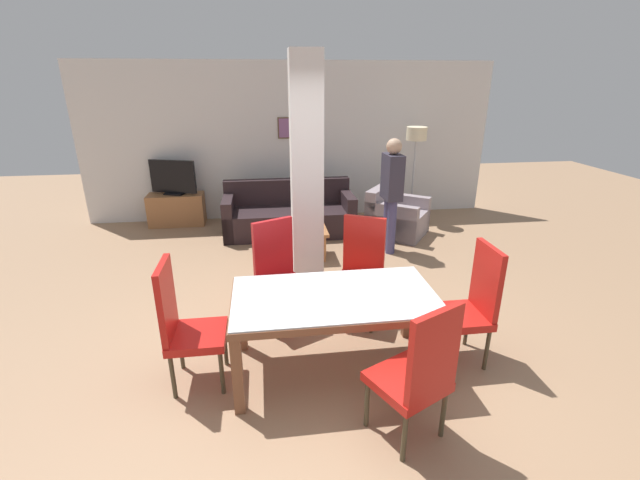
{
  "coord_description": "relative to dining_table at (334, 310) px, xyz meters",
  "views": [
    {
      "loc": [
        -0.55,
        -3.1,
        2.41
      ],
      "look_at": [
        0.0,
        0.89,
        0.88
      ],
      "focal_mm": 24.0,
      "sensor_mm": 36.0,
      "label": 1
    }
  ],
  "objects": [
    {
      "name": "dining_chair_far_left",
      "position": [
        -0.42,
        0.87,
        -0.02
      ],
      "size": [
        0.61,
        0.61,
        1.09
      ],
      "rotation": [
        0.0,
        0.0,
        -2.69
      ],
      "color": "red",
      "rests_on": "ground_plane"
    },
    {
      "name": "dining_chair_head_left",
      "position": [
        -1.23,
        0.0,
        -0.02
      ],
      "size": [
        0.46,
        0.46,
        1.09
      ],
      "rotation": [
        0.0,
        0.0,
        -1.57
      ],
      "color": "red",
      "rests_on": "ground_plane"
    },
    {
      "name": "ground_plane",
      "position": [
        0.0,
        0.0,
        -0.59
      ],
      "size": [
        18.0,
        18.0,
        0.0
      ],
      "primitive_type": "plane",
      "color": "#9B7758"
    },
    {
      "name": "tv_stand",
      "position": [
        -2.05,
        4.31,
        -0.32
      ],
      "size": [
        0.94,
        0.4,
        0.54
      ],
      "color": "#9E653B",
      "rests_on": "ground_plane"
    },
    {
      "name": "dining_table",
      "position": [
        0.0,
        0.0,
        0.0
      ],
      "size": [
        1.7,
        0.93,
        0.73
      ],
      "color": "brown",
      "rests_on": "ground_plane"
    },
    {
      "name": "sofa",
      "position": [
        -0.14,
        3.63,
        -0.3
      ],
      "size": [
        2.09,
        0.86,
        0.84
      ],
      "rotation": [
        0.0,
        0.0,
        3.14
      ],
      "color": "black",
      "rests_on": "ground_plane"
    },
    {
      "name": "divider_pillar",
      "position": [
        -0.05,
        1.62,
        0.76
      ],
      "size": [
        0.35,
        0.28,
        2.7
      ],
      "color": "silver",
      "rests_on": "ground_plane"
    },
    {
      "name": "standing_person",
      "position": [
        1.26,
        2.62,
        0.36
      ],
      "size": [
        0.24,
        0.39,
        1.65
      ],
      "rotation": [
        0.0,
        0.0,
        -4.67
      ],
      "color": "#44416C",
      "rests_on": "ground_plane"
    },
    {
      "name": "tv_screen",
      "position": [
        -2.05,
        4.31,
        0.24
      ],
      "size": [
        0.78,
        0.3,
        0.59
      ],
      "rotation": [
        0.0,
        0.0,
        2.82
      ],
      "color": "black",
      "rests_on": "tv_stand"
    },
    {
      "name": "dining_chair_near_right",
      "position": [
        0.42,
        -0.85,
        -0.02
      ],
      "size": [
        0.62,
        0.62,
        1.09
      ],
      "rotation": [
        0.0,
        0.0,
        0.46
      ],
      "color": "red",
      "rests_on": "ground_plane"
    },
    {
      "name": "coffee_table",
      "position": [
        -0.05,
        2.56,
        -0.38
      ],
      "size": [
        0.75,
        0.55,
        0.42
      ],
      "color": "#A46539",
      "rests_on": "ground_plane"
    },
    {
      "name": "back_wall",
      "position": [
        -0.0,
        4.59,
        0.76
      ],
      "size": [
        7.2,
        0.09,
        2.7
      ],
      "color": "silver",
      "rests_on": "ground_plane"
    },
    {
      "name": "bottle",
      "position": [
        -0.16,
        2.44,
        -0.07
      ],
      "size": [
        0.08,
        0.08,
        0.26
      ],
      "color": "#B2B7BC",
      "rests_on": "coffee_table"
    },
    {
      "name": "armchair",
      "position": [
        1.58,
        3.32,
        -0.32
      ],
      "size": [
        1.16,
        1.15,
        0.75
      ],
      "rotation": [
        0.0,
        0.0,
        4.08
      ],
      "color": "gray",
      "rests_on": "ground_plane"
    },
    {
      "name": "floor_lamp",
      "position": [
        2.07,
        3.98,
        0.8
      ],
      "size": [
        0.34,
        0.34,
        1.65
      ],
      "color": "#B7B7BC",
      "rests_on": "ground_plane"
    },
    {
      "name": "dining_chair_head_right",
      "position": [
        1.22,
        0.0,
        -0.02
      ],
      "size": [
        0.46,
        0.46,
        1.09
      ],
      "rotation": [
        0.0,
        0.0,
        1.57
      ],
      "color": "red",
      "rests_on": "ground_plane"
    },
    {
      "name": "dining_chair_far_right",
      "position": [
        0.42,
        0.85,
        -0.02
      ],
      "size": [
        0.62,
        0.62,
        1.09
      ],
      "rotation": [
        0.0,
        0.0,
        2.68
      ],
      "color": "red",
      "rests_on": "ground_plane"
    }
  ]
}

